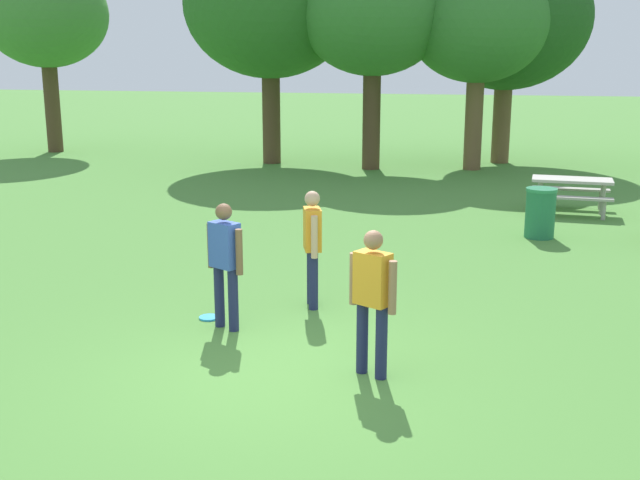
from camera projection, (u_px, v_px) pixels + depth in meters
ground_plane at (271, 373)px, 8.65m from camera, size 120.00×120.00×0.00m
person_thrower at (372, 294)px, 8.36m from camera, size 0.55×0.37×1.64m
person_catcher at (225, 258)px, 9.82m from camera, size 0.55×0.37×1.64m
person_bystander at (312, 241)px, 10.69m from camera, size 0.33×0.58×1.64m
frisbee at (209, 318)px, 10.40m from camera, size 0.27×0.27×0.03m
picnic_table_far at (572, 188)px, 17.13m from camera, size 1.80×1.54×0.77m
trash_can_further_along at (540, 213)px, 14.85m from camera, size 0.59×0.59×0.96m
tree_tall_left at (45, 15)px, 26.79m from camera, size 4.29×4.29×6.59m
tree_broad_center at (270, 5)px, 23.94m from camera, size 5.32×5.32×7.19m
tree_far_right at (373, 13)px, 22.72m from camera, size 4.39×4.39×6.51m
tree_slender_mid at (478, 23)px, 22.68m from camera, size 4.15×4.15×6.11m
tree_back_left at (507, 19)px, 24.10m from camera, size 5.16×5.16×6.69m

